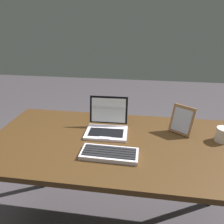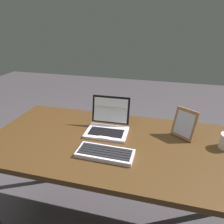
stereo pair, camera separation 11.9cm
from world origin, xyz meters
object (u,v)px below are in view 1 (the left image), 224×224
object	(u,v)px
external_keyboard	(109,154)
coffee_mug	(223,135)
photo_frame	(182,120)
laptop_front	(107,125)

from	to	relation	value
external_keyboard	coffee_mug	distance (m)	0.68
external_keyboard	photo_frame	xyz separation A→B (m)	(0.41, 0.29, 0.08)
laptop_front	photo_frame	bearing A→B (deg)	5.23
external_keyboard	coffee_mug	xyz separation A→B (m)	(0.63, 0.23, 0.03)
external_keyboard	photo_frame	size ratio (longest dim) A/B	1.69
laptop_front	external_keyboard	bearing A→B (deg)	-78.03
laptop_front	photo_frame	world-z (taller)	laptop_front
photo_frame	coffee_mug	xyz separation A→B (m)	(0.23, -0.06, -0.05)
laptop_front	photo_frame	size ratio (longest dim) A/B	1.46
photo_frame	laptop_front	bearing A→B (deg)	-174.77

